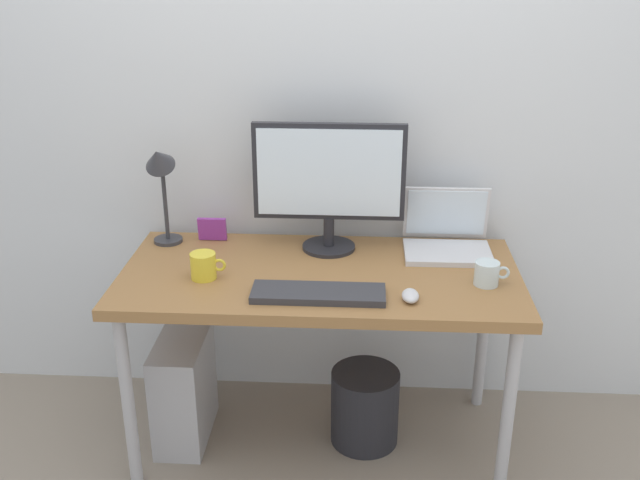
# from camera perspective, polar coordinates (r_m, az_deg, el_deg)

# --- Properties ---
(ground_plane) EXTENTS (6.00, 6.00, 0.00)m
(ground_plane) POSITION_cam_1_polar(r_m,az_deg,el_deg) (2.96, 0.00, -15.24)
(ground_plane) COLOR gray
(back_wall) EXTENTS (4.40, 0.04, 2.60)m
(back_wall) POSITION_cam_1_polar(r_m,az_deg,el_deg) (2.79, 0.50, 11.91)
(back_wall) COLOR silver
(back_wall) RESTS_ON ground_plane
(desk) EXTENTS (1.41, 0.68, 0.72)m
(desk) POSITION_cam_1_polar(r_m,az_deg,el_deg) (2.61, 0.00, -3.73)
(desk) COLOR olive
(desk) RESTS_ON ground_plane
(monitor) EXTENTS (0.56, 0.20, 0.48)m
(monitor) POSITION_cam_1_polar(r_m,az_deg,el_deg) (2.68, 0.71, 4.76)
(monitor) COLOR #232328
(monitor) RESTS_ON desk
(laptop) EXTENTS (0.32, 0.26, 0.23)m
(laptop) POSITION_cam_1_polar(r_m,az_deg,el_deg) (2.78, 9.88, 0.34)
(laptop) COLOR silver
(laptop) RESTS_ON desk
(desk_lamp) EXTENTS (0.11, 0.16, 0.41)m
(desk_lamp) POSITION_cam_1_polar(r_m,az_deg,el_deg) (2.77, -12.37, 5.11)
(desk_lamp) COLOR #333338
(desk_lamp) RESTS_ON desk
(keyboard) EXTENTS (0.44, 0.14, 0.02)m
(keyboard) POSITION_cam_1_polar(r_m,az_deg,el_deg) (2.40, -0.13, -4.20)
(keyboard) COLOR #333338
(keyboard) RESTS_ON desk
(mouse) EXTENTS (0.06, 0.09, 0.03)m
(mouse) POSITION_cam_1_polar(r_m,az_deg,el_deg) (2.39, 7.07, -4.34)
(mouse) COLOR silver
(mouse) RESTS_ON desk
(coffee_mug) EXTENTS (0.12, 0.09, 0.09)m
(coffee_mug) POSITION_cam_1_polar(r_m,az_deg,el_deg) (2.55, -9.07, -2.00)
(coffee_mug) COLOR yellow
(coffee_mug) RESTS_ON desk
(glass_cup) EXTENTS (0.12, 0.08, 0.08)m
(glass_cup) POSITION_cam_1_polar(r_m,az_deg,el_deg) (2.53, 12.93, -2.56)
(glass_cup) COLOR silver
(glass_cup) RESTS_ON desk
(photo_frame) EXTENTS (0.11, 0.03, 0.09)m
(photo_frame) POSITION_cam_1_polar(r_m,az_deg,el_deg) (2.86, -8.41, 0.86)
(photo_frame) COLOR purple
(photo_frame) RESTS_ON desk
(computer_tower) EXTENTS (0.18, 0.36, 0.42)m
(computer_tower) POSITION_cam_1_polar(r_m,az_deg,el_deg) (2.91, -10.59, -11.37)
(computer_tower) COLOR #B2B2B7
(computer_tower) RESTS_ON ground_plane
(wastebasket) EXTENTS (0.26, 0.26, 0.30)m
(wastebasket) POSITION_cam_1_polar(r_m,az_deg,el_deg) (2.88, 3.52, -12.86)
(wastebasket) COLOR #232328
(wastebasket) RESTS_ON ground_plane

